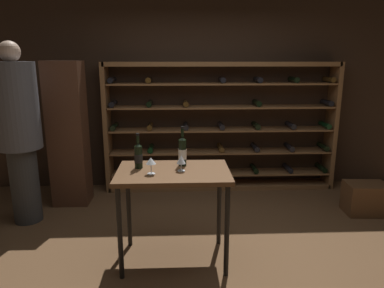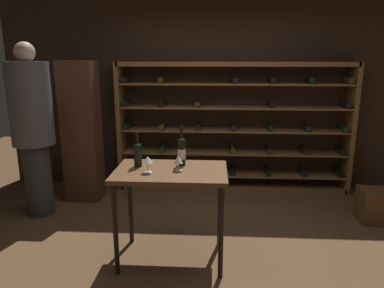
{
  "view_description": "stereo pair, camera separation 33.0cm",
  "coord_description": "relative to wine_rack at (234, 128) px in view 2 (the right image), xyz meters",
  "views": [
    {
      "loc": [
        -0.31,
        -3.02,
        1.85
      ],
      "look_at": [
        -0.18,
        0.19,
        1.07
      ],
      "focal_mm": 32.81,
      "sensor_mm": 36.0,
      "label": 1
    },
    {
      "loc": [
        0.02,
        -3.02,
        1.85
      ],
      "look_at": [
        -0.18,
        0.19,
        1.07
      ],
      "focal_mm": 32.81,
      "sensor_mm": 36.0,
      "label": 2
    }
  ],
  "objects": [
    {
      "name": "back_wall",
      "position": [
        -0.32,
        0.21,
        0.53
      ],
      "size": [
        5.97,
        0.1,
        2.85
      ],
      "primitive_type": "cube",
      "color": "#332319",
      "rests_on": "ground"
    },
    {
      "name": "tasting_table",
      "position": [
        -0.67,
        -1.89,
        -0.12
      ],
      "size": [
        1.0,
        0.65,
        0.88
      ],
      "color": "brown",
      "rests_on": "ground"
    },
    {
      "name": "wine_glass_stemmed_right",
      "position": [
        -0.6,
        -1.91,
        0.08
      ],
      "size": [
        0.08,
        0.08,
        0.15
      ],
      "color": "silver",
      "rests_on": "tasting_table"
    },
    {
      "name": "wine_crate",
      "position": [
        1.66,
        -0.96,
        -0.71
      ],
      "size": [
        0.5,
        0.37,
        0.38
      ],
      "primitive_type": "cube",
      "rotation": [
        0.0,
        0.0,
        -0.06
      ],
      "color": "brown",
      "rests_on": "ground"
    },
    {
      "name": "ground_plane",
      "position": [
        -0.32,
        -1.85,
        -0.9
      ],
      "size": [
        10.13,
        10.13,
        0.0
      ],
      "primitive_type": "plane",
      "color": "brown"
    },
    {
      "name": "wine_bottle_gold_foil",
      "position": [
        -0.99,
        -1.8,
        0.1
      ],
      "size": [
        0.08,
        0.08,
        0.32
      ],
      "color": "black",
      "rests_on": "tasting_table"
    },
    {
      "name": "wine_bottle_red_label",
      "position": [
        -0.59,
        -1.74,
        0.12
      ],
      "size": [
        0.08,
        0.08,
        0.37
      ],
      "color": "black",
      "rests_on": "tasting_table"
    },
    {
      "name": "wine_glass_stemmed_center",
      "position": [
        -0.86,
        -1.98,
        0.1
      ],
      "size": [
        0.09,
        0.09,
        0.15
      ],
      "color": "silver",
      "rests_on": "tasting_table"
    },
    {
      "name": "person_guest_khaki",
      "position": [
        -2.39,
        -0.99,
        0.23
      ],
      "size": [
        0.48,
        0.48,
        2.03
      ],
      "rotation": [
        0.0,
        0.0,
        1.99
      ],
      "color": "#313131",
      "rests_on": "ground"
    },
    {
      "name": "wine_rack",
      "position": [
        0.0,
        0.0,
        0.0
      ],
      "size": [
        3.26,
        0.32,
        1.81
      ],
      "color": "brown",
      "rests_on": "ground"
    },
    {
      "name": "display_cabinet",
      "position": [
        -2.02,
        -0.47,
        0.02
      ],
      "size": [
        0.44,
        0.36,
        1.83
      ],
      "primitive_type": "cube",
      "color": "#4C2D1E",
      "rests_on": "ground"
    }
  ]
}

